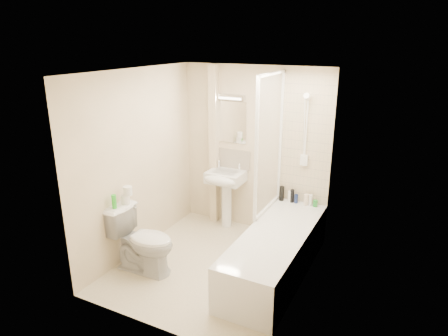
% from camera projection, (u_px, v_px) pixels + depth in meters
% --- Properties ---
extents(floor, '(2.50, 2.50, 0.00)m').
position_uv_depth(floor, '(214.00, 266.00, 5.04)').
color(floor, beige).
rests_on(floor, ground).
extents(wall_back, '(2.20, 0.02, 2.40)m').
position_uv_depth(wall_back, '(254.00, 150.00, 5.73)').
color(wall_back, beige).
rests_on(wall_back, ground).
extents(wall_left, '(0.02, 2.50, 2.40)m').
position_uv_depth(wall_left, '(138.00, 163.00, 5.14)').
color(wall_left, beige).
rests_on(wall_left, ground).
extents(wall_right, '(0.02, 2.50, 2.40)m').
position_uv_depth(wall_right, '(305.00, 192.00, 4.20)').
color(wall_right, beige).
rests_on(wall_right, ground).
extents(ceiling, '(2.20, 2.50, 0.02)m').
position_uv_depth(ceiling, '(212.00, 71.00, 4.29)').
color(ceiling, white).
rests_on(ceiling, wall_back).
extents(tile_back, '(0.70, 0.01, 1.75)m').
position_uv_depth(tile_back, '(306.00, 141.00, 5.33)').
color(tile_back, beige).
rests_on(tile_back, wall_back).
extents(tile_right, '(0.01, 2.10, 1.75)m').
position_uv_depth(tile_right, '(310.00, 166.00, 4.30)').
color(tile_right, beige).
rests_on(tile_right, wall_right).
extents(pipe_boxing, '(0.12, 0.12, 2.40)m').
position_uv_depth(pipe_boxing, '(214.00, 146.00, 5.94)').
color(pipe_boxing, beige).
rests_on(pipe_boxing, ground).
extents(splashback, '(0.60, 0.02, 0.30)m').
position_uv_depth(splashback, '(231.00, 159.00, 5.93)').
color(splashback, beige).
rests_on(splashback, wall_back).
extents(mirror, '(0.46, 0.01, 0.60)m').
position_uv_depth(mirror, '(232.00, 122.00, 5.75)').
color(mirror, white).
rests_on(mirror, wall_back).
extents(strip_light, '(0.42, 0.07, 0.07)m').
position_uv_depth(strip_light, '(231.00, 97.00, 5.62)').
color(strip_light, silver).
rests_on(strip_light, wall_back).
extents(bathtub, '(0.70, 2.10, 0.55)m').
position_uv_depth(bathtub, '(276.00, 252.00, 4.80)').
color(bathtub, white).
rests_on(bathtub, ground).
extents(shower_screen, '(0.04, 0.92, 1.80)m').
position_uv_depth(shower_screen, '(270.00, 144.00, 5.10)').
color(shower_screen, white).
rests_on(shower_screen, bathtub).
extents(shower_fixture, '(0.10, 0.16, 0.99)m').
position_uv_depth(shower_fixture, '(305.00, 133.00, 5.25)').
color(shower_fixture, white).
rests_on(shower_fixture, wall_back).
extents(pedestal_sink, '(0.52, 0.48, 1.01)m').
position_uv_depth(pedestal_sink, '(225.00, 184.00, 5.83)').
color(pedestal_sink, white).
rests_on(pedestal_sink, ground).
extents(bottle_black_a, '(0.07, 0.07, 0.21)m').
position_uv_depth(bottle_black_a, '(282.00, 193.00, 5.62)').
color(bottle_black_a, black).
rests_on(bottle_black_a, bathtub).
extents(bottle_white_a, '(0.05, 0.05, 0.16)m').
position_uv_depth(bottle_white_a, '(290.00, 196.00, 5.58)').
color(bottle_white_a, white).
rests_on(bottle_white_a, bathtub).
extents(bottle_black_b, '(0.05, 0.05, 0.19)m').
position_uv_depth(bottle_black_b, '(292.00, 196.00, 5.56)').
color(bottle_black_b, black).
rests_on(bottle_black_b, bathtub).
extents(bottle_blue, '(0.05, 0.05, 0.13)m').
position_uv_depth(bottle_blue, '(296.00, 199.00, 5.54)').
color(bottle_blue, navy).
rests_on(bottle_blue, bathtub).
extents(bottle_cream, '(0.07, 0.07, 0.15)m').
position_uv_depth(bottle_cream, '(306.00, 200.00, 5.47)').
color(bottle_cream, beige).
rests_on(bottle_cream, bathtub).
extents(bottle_white_b, '(0.05, 0.05, 0.16)m').
position_uv_depth(bottle_white_b, '(311.00, 200.00, 5.45)').
color(bottle_white_b, white).
rests_on(bottle_white_b, bathtub).
extents(bottle_green, '(0.06, 0.06, 0.09)m').
position_uv_depth(bottle_green, '(315.00, 203.00, 5.43)').
color(bottle_green, green).
rests_on(bottle_green, bathtub).
extents(toilet, '(0.51, 0.83, 0.82)m').
position_uv_depth(toilet, '(143.00, 240.00, 4.84)').
color(toilet, white).
rests_on(toilet, ground).
extents(toilet_roll_lower, '(0.10, 0.10, 0.11)m').
position_uv_depth(toilet_roll_lower, '(125.00, 199.00, 4.85)').
color(toilet_roll_lower, white).
rests_on(toilet_roll_lower, toilet).
extents(toilet_roll_upper, '(0.11, 0.11, 0.11)m').
position_uv_depth(toilet_roll_upper, '(128.00, 191.00, 4.82)').
color(toilet_roll_upper, white).
rests_on(toilet_roll_upper, toilet_roll_lower).
extents(green_bottle, '(0.06, 0.06, 0.17)m').
position_uv_depth(green_bottle, '(114.00, 202.00, 4.71)').
color(green_bottle, green).
rests_on(green_bottle, toilet).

